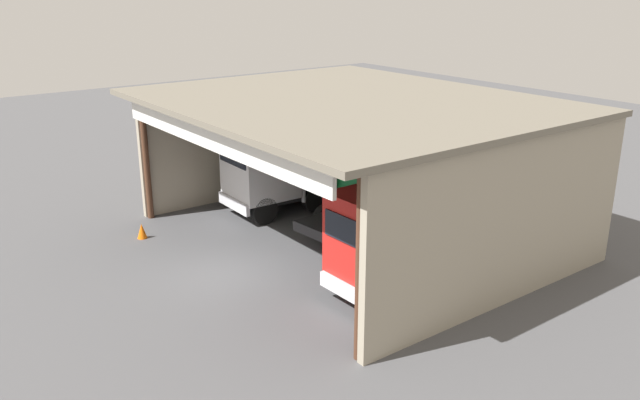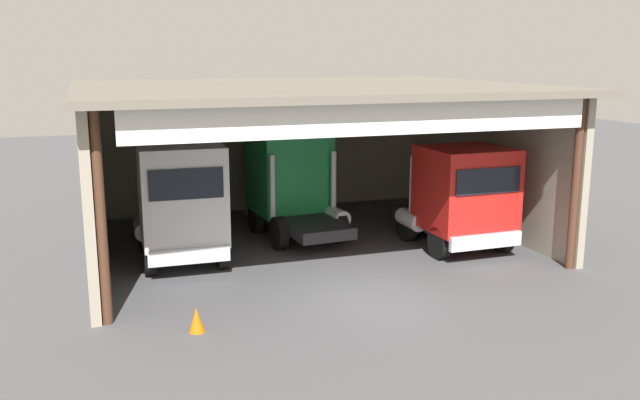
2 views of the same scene
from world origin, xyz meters
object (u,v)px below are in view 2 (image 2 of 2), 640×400
(traffic_cone, at_px, (197,320))
(oil_drum, at_px, (326,197))
(truck_red_yard_outside, at_px, (460,195))
(tool_cart, at_px, (217,205))
(truck_green_left_bay, at_px, (292,179))
(truck_white_center_left_bay, at_px, (181,202))

(traffic_cone, bearing_deg, oil_drum, 57.60)
(traffic_cone, bearing_deg, truck_red_yard_outside, 23.80)
(tool_cart, bearing_deg, truck_red_yard_outside, -45.61)
(truck_green_left_bay, bearing_deg, oil_drum, 49.84)
(truck_green_left_bay, xyz_separation_m, oil_drum, (2.43, 3.40, -1.45))
(truck_white_center_left_bay, relative_size, traffic_cone, 8.99)
(truck_red_yard_outside, distance_m, tool_cart, 9.41)
(truck_green_left_bay, height_order, oil_drum, truck_green_left_bay)
(truck_white_center_left_bay, relative_size, tool_cart, 5.03)
(truck_red_yard_outside, xyz_separation_m, traffic_cone, (-8.93, -3.94, -1.47))
(truck_red_yard_outside, distance_m, traffic_cone, 9.87)
(oil_drum, bearing_deg, tool_cart, -176.75)
(truck_red_yard_outside, bearing_deg, oil_drum, -74.34)
(truck_white_center_left_bay, relative_size, truck_green_left_bay, 1.00)
(tool_cart, bearing_deg, traffic_cone, -102.81)
(tool_cart, height_order, traffic_cone, tool_cart)
(truck_green_left_bay, bearing_deg, tool_cart, 118.43)
(tool_cart, distance_m, traffic_cone, 10.87)
(truck_green_left_bay, distance_m, oil_drum, 4.43)
(truck_white_center_left_bay, height_order, oil_drum, truck_white_center_left_bay)
(truck_green_left_bay, height_order, truck_red_yard_outside, truck_green_left_bay)
(truck_white_center_left_bay, bearing_deg, tool_cart, -109.19)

